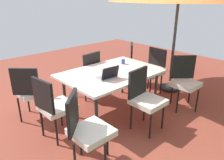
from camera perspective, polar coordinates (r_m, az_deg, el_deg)
ground_plane at (r=4.14m, az=0.00°, el=-8.14°), size 10.00×10.00×0.02m
dining_table at (r=3.83m, az=0.00°, el=1.44°), size 1.74×1.18×0.77m
chair_southwest at (r=5.21m, az=3.45°, el=4.93°), size 0.59×0.59×0.98m
chair_east at (r=3.27m, az=-15.11°, el=-6.28°), size 0.49×0.48×0.98m
chair_northeast at (r=2.68m, az=-6.85°, el=-12.29°), size 0.59×0.59×0.98m
chair_west at (r=4.72m, az=10.46°, el=2.82°), size 0.47×0.46×0.98m
chair_north at (r=3.43m, az=8.64°, el=-4.40°), size 0.47×0.48×0.98m
chair_south at (r=4.48m, az=-6.53°, el=2.04°), size 0.47×0.48×0.98m
chair_southeast at (r=3.88m, az=-20.68°, el=-2.42°), size 0.59×0.59×0.98m
chair_northwest at (r=4.28m, az=18.55°, el=0.07°), size 0.58×0.59×0.98m
laptop at (r=3.50m, az=-1.11°, el=1.19°), size 0.34×0.27×0.21m
cup at (r=4.24m, az=2.94°, el=4.85°), size 0.07×0.07×0.09m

